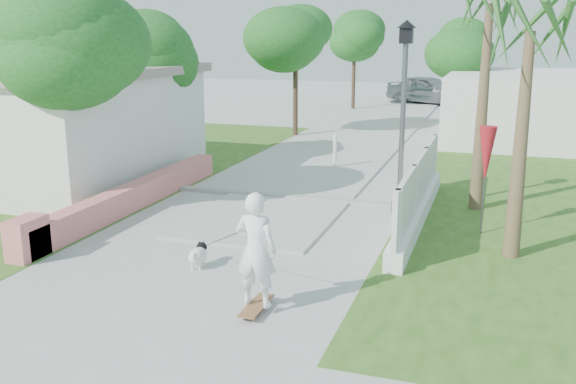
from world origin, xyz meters
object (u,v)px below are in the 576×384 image
at_px(street_lamp, 403,111).
at_px(patio_umbrella, 486,156).
at_px(bollard, 335,150).
at_px(skateboarder, 227,242).
at_px(parked_car, 428,90).
at_px(dog, 199,255).

distance_m(street_lamp, patio_umbrella, 2.27).
distance_m(bollard, skateboarder, 10.00).
relative_size(patio_umbrella, parked_car, 0.47).
bearing_deg(dog, patio_umbrella, 30.28).
xyz_separation_m(dog, parked_car, (0.92, 28.81, 0.59)).
bearing_deg(bollard, parked_car, 87.98).
bearing_deg(parked_car, dog, -159.92).
relative_size(bollard, skateboarder, 0.52).
relative_size(street_lamp, parked_car, 0.91).
xyz_separation_m(bollard, patio_umbrella, (4.60, -5.50, 1.10)).
bearing_deg(skateboarder, dog, -38.13).
bearing_deg(street_lamp, bollard, 120.96).
height_order(bollard, skateboarder, skateboarder).
bearing_deg(skateboarder, bollard, -83.89).
xyz_separation_m(patio_umbrella, skateboarder, (-3.92, -4.48, -0.86)).
height_order(bollard, patio_umbrella, patio_umbrella).
height_order(bollard, dog, bollard).
bearing_deg(skateboarder, parked_car, -87.81).
relative_size(bollard, patio_umbrella, 0.47).
bearing_deg(bollard, skateboarder, -86.10).
xyz_separation_m(bollard, dog, (-0.22, -9.21, -0.34)).
bearing_deg(patio_umbrella, skateboarder, -131.20).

